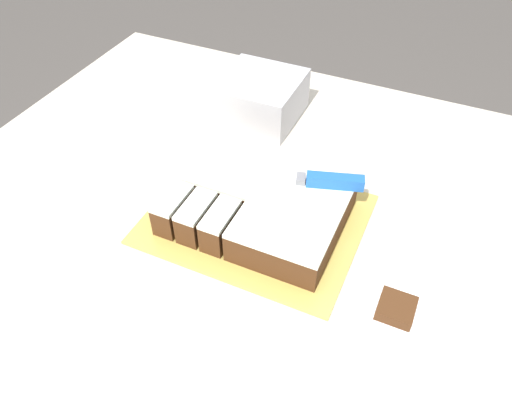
% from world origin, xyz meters
% --- Properties ---
extents(countertop, '(1.40, 1.10, 0.89)m').
position_xyz_m(countertop, '(0.00, 0.00, 0.44)').
color(countertop, beige).
rests_on(countertop, ground_plane).
extents(cake_board, '(0.38, 0.30, 0.01)m').
position_xyz_m(cake_board, '(-0.06, 0.00, 0.89)').
color(cake_board, gold).
rests_on(cake_board, countertop).
extents(cake, '(0.31, 0.23, 0.06)m').
position_xyz_m(cake, '(-0.06, 0.00, 0.92)').
color(cake, '#472814').
rests_on(cake, cake_board).
extents(knife, '(0.26, 0.10, 0.02)m').
position_xyz_m(knife, '(0.03, 0.07, 0.96)').
color(knife, silver).
rests_on(knife, cake).
extents(paper_napkin, '(0.12, 0.12, 0.01)m').
position_xyz_m(paper_napkin, '(0.22, -0.09, 0.89)').
color(paper_napkin, white).
rests_on(paper_napkin, countertop).
extents(brownie, '(0.05, 0.05, 0.02)m').
position_xyz_m(brownie, '(0.22, -0.09, 0.90)').
color(brownie, '#472814').
rests_on(brownie, paper_napkin).
extents(storage_box, '(0.17, 0.17, 0.10)m').
position_xyz_m(storage_box, '(-0.19, 0.31, 0.94)').
color(storage_box, '#B2B2B7').
rests_on(storage_box, countertop).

